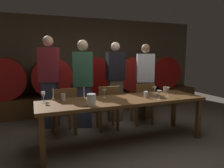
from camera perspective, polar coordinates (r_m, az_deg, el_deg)
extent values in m
plane|color=brown|center=(3.52, 6.37, -16.50)|extent=(9.05, 9.05, 0.00)
cube|color=brown|center=(6.07, -7.00, 5.96)|extent=(6.96, 0.24, 2.48)
cube|color=brown|center=(5.68, -5.44, -4.46)|extent=(6.27, 0.90, 0.46)
cylinder|color=#513319|center=(5.39, -27.42, 1.47)|extent=(0.93, 0.80, 0.93)
cylinder|color=#9E1411|center=(4.98, -27.91, 0.97)|extent=(0.94, 0.03, 0.94)
cylinder|color=#9E1411|center=(5.80, -27.01, 1.91)|extent=(0.94, 0.03, 0.94)
cylinder|color=#2D2D33|center=(5.39, -27.42, 1.47)|extent=(0.93, 0.04, 0.93)
cylinder|color=#513319|center=(5.38, -16.49, 2.04)|extent=(0.93, 0.80, 0.93)
cylinder|color=#B21C16|center=(4.97, -16.07, 1.58)|extent=(0.94, 0.03, 0.94)
cylinder|color=#B21C16|center=(5.79, -16.84, 2.44)|extent=(0.94, 0.03, 0.94)
cylinder|color=#2D2D33|center=(5.38, -16.49, 2.04)|extent=(0.93, 0.04, 0.93)
cylinder|color=#513319|center=(5.57, -5.53, 2.54)|extent=(0.93, 0.80, 0.93)
cylinder|color=maroon|center=(5.17, -4.28, 2.12)|extent=(0.94, 0.03, 0.94)
cylinder|color=maroon|center=(5.96, -6.62, 2.89)|extent=(0.94, 0.03, 0.94)
cylinder|color=#2D2D33|center=(5.57, -5.53, 2.54)|extent=(0.93, 0.04, 0.93)
cylinder|color=#513319|center=(5.94, 4.38, 2.90)|extent=(0.93, 0.80, 0.93)
cylinder|color=#B21C16|center=(5.57, 6.22, 2.54)|extent=(0.94, 0.03, 0.94)
cylinder|color=#B21C16|center=(6.31, 2.76, 3.23)|extent=(0.94, 0.03, 0.94)
cylinder|color=#2D2D33|center=(5.94, 4.38, 2.90)|extent=(0.93, 0.04, 0.93)
cylinder|color=brown|center=(6.46, 12.80, 3.15)|extent=(0.93, 0.80, 0.93)
cylinder|color=maroon|center=(6.13, 14.96, 2.81)|extent=(0.94, 0.03, 0.94)
cylinder|color=maroon|center=(6.81, 10.85, 3.45)|extent=(0.94, 0.03, 0.94)
cylinder|color=#2D2D33|center=(6.46, 12.80, 3.15)|extent=(0.93, 0.04, 0.93)
cube|color=brown|center=(3.41, 3.04, -4.54)|extent=(2.75, 0.80, 0.05)
cube|color=brown|center=(2.92, -18.74, -14.89)|extent=(0.07, 0.07, 0.69)
cube|color=brown|center=(3.96, 22.75, -8.95)|extent=(0.07, 0.07, 0.69)
cube|color=brown|center=(3.55, -19.27, -10.72)|extent=(0.07, 0.07, 0.69)
cube|color=brown|center=(4.44, 16.67, -6.80)|extent=(0.07, 0.07, 0.69)
cube|color=brown|center=(3.93, -13.30, -7.21)|extent=(0.45, 0.45, 0.04)
cube|color=brown|center=(3.71, -12.62, -4.45)|extent=(0.40, 0.10, 0.42)
cube|color=brown|center=(4.20, -11.61, -9.43)|extent=(0.05, 0.05, 0.42)
cube|color=brown|center=(4.11, -16.18, -9.97)|extent=(0.05, 0.05, 0.42)
cube|color=brown|center=(3.89, -10.01, -10.81)|extent=(0.05, 0.05, 0.42)
cube|color=brown|center=(3.80, -14.94, -11.45)|extent=(0.05, 0.05, 0.42)
cube|color=brown|center=(4.08, -1.37, -6.42)|extent=(0.44, 0.44, 0.04)
cube|color=brown|center=(3.86, -0.76, -3.76)|extent=(0.40, 0.09, 0.42)
cube|color=brown|center=(4.34, 0.33, -8.67)|extent=(0.05, 0.05, 0.42)
cube|color=brown|center=(4.27, -4.13, -8.98)|extent=(0.05, 0.05, 0.42)
cube|color=brown|center=(4.03, 1.60, -10.02)|extent=(0.05, 0.05, 0.42)
cube|color=brown|center=(3.95, -3.22, -10.39)|extent=(0.05, 0.05, 0.42)
cube|color=brown|center=(4.46, 8.26, -5.24)|extent=(0.45, 0.45, 0.04)
cube|color=brown|center=(4.25, 9.22, -2.76)|extent=(0.40, 0.09, 0.42)
cube|color=brown|center=(4.73, 9.36, -7.36)|extent=(0.05, 0.05, 0.42)
cube|color=brown|center=(4.61, 5.43, -7.69)|extent=(0.05, 0.05, 0.42)
cube|color=brown|center=(4.43, 11.08, -8.47)|extent=(0.05, 0.05, 0.42)
cube|color=brown|center=(4.31, 6.91, -8.87)|extent=(0.05, 0.05, 0.42)
cube|color=#33384C|center=(4.35, -16.60, -5.50)|extent=(0.35, 0.29, 0.93)
cube|color=maroon|center=(4.24, -17.04, 5.11)|extent=(0.44, 0.35, 0.67)
sphere|color=#D8A884|center=(4.24, -17.31, 11.28)|extent=(0.20, 0.20, 0.20)
cube|color=#33384C|center=(4.24, -7.79, -6.19)|extent=(0.35, 0.29, 0.84)
cube|color=#336047|center=(4.12, -7.99, 4.11)|extent=(0.44, 0.35, 0.68)
sphere|color=#D8A884|center=(4.12, -8.12, 10.57)|extent=(0.21, 0.21, 0.21)
cube|color=brown|center=(4.57, 0.92, -4.56)|extent=(0.31, 0.21, 0.92)
cube|color=black|center=(4.46, 0.94, 4.97)|extent=(0.39, 0.26, 0.59)
sphere|color=beige|center=(4.46, 0.95, 10.28)|extent=(0.19, 0.19, 0.19)
cube|color=brown|center=(4.81, 9.00, -4.43)|extent=(0.35, 0.30, 0.85)
cube|color=silver|center=(4.71, 9.20, 4.41)|extent=(0.44, 0.37, 0.63)
sphere|color=#8C664C|center=(4.70, 9.32, 9.68)|extent=(0.19, 0.19, 0.19)
cylinder|color=olive|center=(3.44, -15.89, -4.09)|extent=(0.05, 0.05, 0.02)
cylinder|color=#EDE5CC|center=(3.42, -15.95, -2.58)|extent=(0.02, 0.02, 0.16)
cone|color=yellow|center=(3.41, -16.01, -1.08)|extent=(0.01, 0.01, 0.02)
cylinder|color=olive|center=(3.41, -7.75, -3.97)|extent=(0.05, 0.05, 0.02)
cylinder|color=#EDE5CC|center=(3.39, -7.78, -2.38)|extent=(0.02, 0.02, 0.17)
cone|color=yellow|center=(3.37, -7.81, -0.78)|extent=(0.01, 0.01, 0.02)
cylinder|color=white|center=(2.94, -5.73, -4.40)|extent=(0.13, 0.13, 0.17)
cylinder|color=silver|center=(3.29, -18.38, -4.93)|extent=(0.06, 0.06, 0.00)
cylinder|color=silver|center=(3.28, -18.41, -4.38)|extent=(0.01, 0.01, 0.06)
cone|color=silver|center=(3.27, -18.46, -3.12)|extent=(0.06, 0.06, 0.09)
cylinder|color=white|center=(3.45, -18.43, -4.36)|extent=(0.06, 0.06, 0.00)
cylinder|color=white|center=(3.44, -18.46, -3.72)|extent=(0.01, 0.01, 0.07)
cone|color=white|center=(3.42, -18.51, -2.55)|extent=(0.06, 0.06, 0.07)
cylinder|color=silver|center=(3.48, -2.12, -3.82)|extent=(0.06, 0.06, 0.00)
cylinder|color=silver|center=(3.47, -2.12, -3.18)|extent=(0.01, 0.01, 0.08)
cone|color=silver|center=(3.46, -2.13, -2.03)|extent=(0.07, 0.07, 0.07)
cylinder|color=silver|center=(3.43, 12.89, -4.18)|extent=(0.06, 0.06, 0.00)
cylinder|color=silver|center=(3.43, 12.91, -3.50)|extent=(0.01, 0.01, 0.08)
cone|color=silver|center=(3.41, 12.95, -2.27)|extent=(0.08, 0.08, 0.07)
cylinder|color=silver|center=(3.81, 11.60, -2.93)|extent=(0.06, 0.06, 0.00)
cylinder|color=silver|center=(3.81, 11.62, -2.40)|extent=(0.01, 0.01, 0.07)
cone|color=silver|center=(3.79, 11.65, -1.32)|extent=(0.08, 0.08, 0.08)
cylinder|color=silver|center=(3.74, 15.12, -3.27)|extent=(0.06, 0.06, 0.00)
cylinder|color=silver|center=(3.73, 15.14, -2.63)|extent=(0.01, 0.01, 0.08)
cone|color=silver|center=(3.71, 15.19, -1.43)|extent=(0.06, 0.06, 0.08)
cylinder|color=beige|center=(3.37, -13.37, -3.54)|extent=(0.07, 0.07, 0.11)
cylinder|color=white|center=(3.53, 9.35, -2.90)|extent=(0.07, 0.07, 0.11)
cylinder|color=white|center=(4.18, 14.46, -1.40)|extent=(0.08, 0.08, 0.10)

